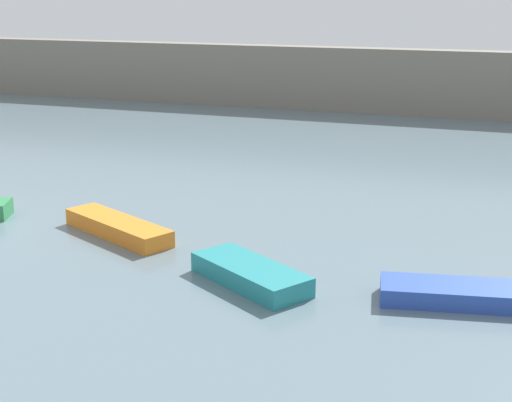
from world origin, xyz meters
The scene contains 4 objects.
embankment_wall centered at (0.00, 24.14, 1.67)m, with size 80.00×1.20×3.34m, color gray.
rowboat_orange centered at (5.42, 1.48, 0.22)m, with size 3.73×0.94×0.44m, color orange.
rowboat_teal centered at (9.96, -0.59, 0.23)m, with size 3.04×1.17×0.46m, color teal.
rowboat_blue centered at (14.66, -0.09, 0.20)m, with size 3.65×1.13×0.40m, color #2B4CAD.
Camera 1 is at (15.40, -15.65, 6.50)m, focal length 53.44 mm.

